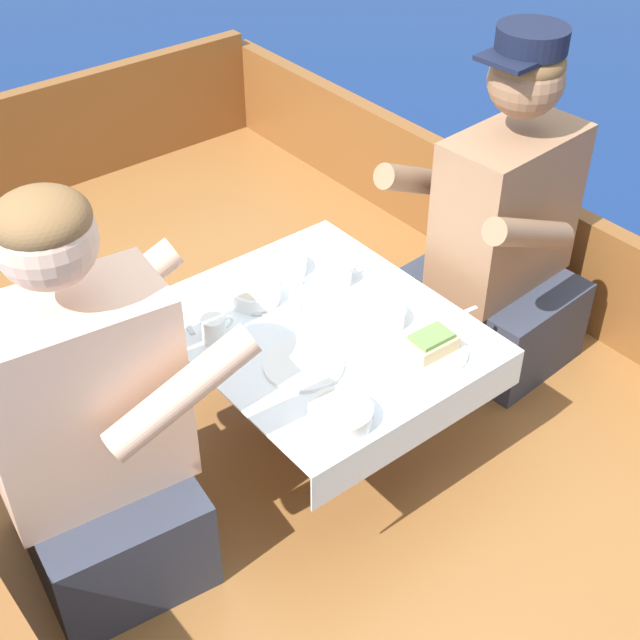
{
  "coord_description": "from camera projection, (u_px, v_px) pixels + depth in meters",
  "views": [
    {
      "loc": [
        -1.08,
        -1.46,
        2.0
      ],
      "look_at": [
        0.0,
        -0.11,
        0.64
      ],
      "focal_mm": 50.0,
      "sensor_mm": 36.0,
      "label": 1
    }
  ],
  "objects": [
    {
      "name": "utensil_spoon_center",
      "position": [
        442.0,
        322.0,
        2.23
      ],
      "size": [
        0.17,
        0.03,
        0.01
      ],
      "rotation": [
        0.0,
        0.0,
        3.03
      ],
      "color": "silver",
      "rests_on": "cockpit_table"
    },
    {
      "name": "cockpit_table",
      "position": [
        320.0,
        338.0,
        2.24
      ],
      "size": [
        0.65,
        0.76,
        0.37
      ],
      "color": "#B2B2B7",
      "rests_on": "boat_deck"
    },
    {
      "name": "plate_sandwich",
      "position": [
        430.0,
        352.0,
        2.13
      ],
      "size": [
        0.18,
        0.18,
        0.01
      ],
      "color": "white",
      "rests_on": "cockpit_table"
    },
    {
      "name": "coffee_cup_port",
      "position": [
        214.0,
        328.0,
        2.16
      ],
      "size": [
        0.09,
        0.06,
        0.06
      ],
      "color": "white",
      "rests_on": "cockpit_table"
    },
    {
      "name": "bow_coaming",
      "position": [
        39.0,
        141.0,
        3.37
      ],
      "size": [
        1.84,
        0.06,
        0.42
      ],
      "primitive_type": "cube",
      "color": "brown",
      "rests_on": "boat_deck"
    },
    {
      "name": "bowl_starboard_near",
      "position": [
        285.0,
        264.0,
        2.39
      ],
      "size": [
        0.12,
        0.12,
        0.04
      ],
      "color": "white",
      "rests_on": "cockpit_table"
    },
    {
      "name": "bowl_port_far",
      "position": [
        340.0,
        413.0,
        1.94
      ],
      "size": [
        0.14,
        0.14,
        0.04
      ],
      "color": "white",
      "rests_on": "cockpit_table"
    },
    {
      "name": "sandwich",
      "position": [
        431.0,
        343.0,
        2.12
      ],
      "size": [
        0.12,
        0.08,
        0.05
      ],
      "rotation": [
        0.0,
        0.0,
        -0.04
      ],
      "color": "#E0BC7F",
      "rests_on": "plate_sandwich"
    },
    {
      "name": "utensil_fork_starboard",
      "position": [
        179.0,
        311.0,
        2.26
      ],
      "size": [
        0.05,
        0.17,
        0.0
      ],
      "rotation": [
        0.0,
        0.0,
        1.37
      ],
      "color": "silver",
      "rests_on": "cockpit_table"
    },
    {
      "name": "bowl_center_far",
      "position": [
        380.0,
        315.0,
        2.22
      ],
      "size": [
        0.13,
        0.13,
        0.04
      ],
      "color": "white",
      "rests_on": "cockpit_table"
    },
    {
      "name": "plate_bread",
      "position": [
        304.0,
        364.0,
        2.1
      ],
      "size": [
        0.19,
        0.19,
        0.01
      ],
      "color": "white",
      "rests_on": "cockpit_table"
    },
    {
      "name": "person_starboard",
      "position": [
        501.0,
        239.0,
        2.49
      ],
      "size": [
        0.54,
        0.47,
        0.99
      ],
      "rotation": [
        0.0,
        0.0,
        3.21
      ],
      "color": "#333847",
      "rests_on": "boat_deck"
    },
    {
      "name": "utensil_spoon_port",
      "position": [
        300.0,
        290.0,
        2.33
      ],
      "size": [
        0.12,
        0.14,
        0.01
      ],
      "rotation": [
        0.0,
        0.0,
        0.87
      ],
      "color": "silver",
      "rests_on": "cockpit_table"
    },
    {
      "name": "gunwale_starboard",
      "position": [
        530.0,
        241.0,
        2.87
      ],
      "size": [
        0.06,
        3.25,
        0.36
      ],
      "primitive_type": "cube",
      "color": "brown",
      "rests_on": "boat_deck"
    },
    {
      "name": "utensil_knife_port",
      "position": [
        182.0,
        301.0,
        2.3
      ],
      "size": [
        0.16,
        0.08,
        0.0
      ],
      "rotation": [
        0.0,
        0.0,
        2.71
      ],
      "color": "silver",
      "rests_on": "cockpit_table"
    },
    {
      "name": "person_port",
      "position": [
        92.0,
        435.0,
        1.9
      ],
      "size": [
        0.56,
        0.49,
        0.98
      ],
      "rotation": [
        0.0,
        0.0,
        -0.12
      ],
      "color": "#333847",
      "rests_on": "boat_deck"
    },
    {
      "name": "utensil_spoon_starboard",
      "position": [
        272.0,
        318.0,
        2.24
      ],
      "size": [
        0.08,
        0.16,
        0.01
      ],
      "rotation": [
        0.0,
        0.0,
        1.94
      ],
      "color": "silver",
      "rests_on": "cockpit_table"
    },
    {
      "name": "ground_plane",
      "position": [
        298.0,
        472.0,
        2.67
      ],
      "size": [
        60.0,
        60.0,
        0.0
      ],
      "primitive_type": "plane",
      "color": "navy"
    },
    {
      "name": "coffee_cup_starboard",
      "position": [
        340.0,
        274.0,
        2.35
      ],
      "size": [
        0.09,
        0.07,
        0.05
      ],
      "color": "white",
      "rests_on": "cockpit_table"
    },
    {
      "name": "boat_deck",
      "position": [
        297.0,
        442.0,
        2.59
      ],
      "size": [
        1.96,
        3.25,
        0.25
      ],
      "primitive_type": "cube",
      "color": "brown",
      "rests_on": "ground_plane"
    },
    {
      "name": "bowl_port_near",
      "position": [
        255.0,
        293.0,
        2.29
      ],
      "size": [
        0.13,
        0.13,
        0.04
      ],
      "color": "white",
      "rests_on": "cockpit_table"
    }
  ]
}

